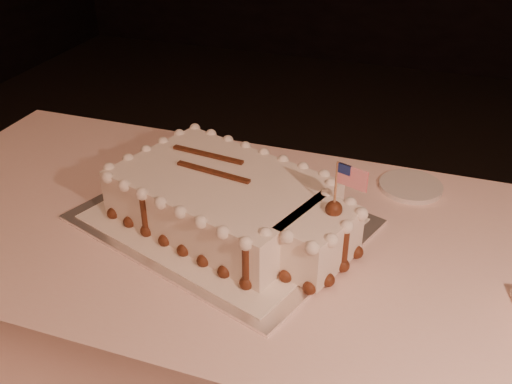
% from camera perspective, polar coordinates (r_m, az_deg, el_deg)
% --- Properties ---
extents(cake_board, '(0.70, 0.60, 0.01)m').
position_cam_1_polar(cake_board, '(1.27, -3.42, -2.78)').
color(cake_board, white).
rests_on(cake_board, banquet_table).
extents(doily, '(0.62, 0.54, 0.00)m').
position_cam_1_polar(doily, '(1.27, -3.43, -2.59)').
color(doily, white).
rests_on(doily, cake_board).
extents(sheet_cake, '(0.58, 0.43, 0.22)m').
position_cam_1_polar(sheet_cake, '(1.22, -2.41, -1.02)').
color(sheet_cake, white).
rests_on(sheet_cake, doily).
extents(side_plate, '(0.15, 0.15, 0.01)m').
position_cam_1_polar(side_plate, '(1.43, 15.21, 0.56)').
color(side_plate, silver).
rests_on(side_plate, banquet_table).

